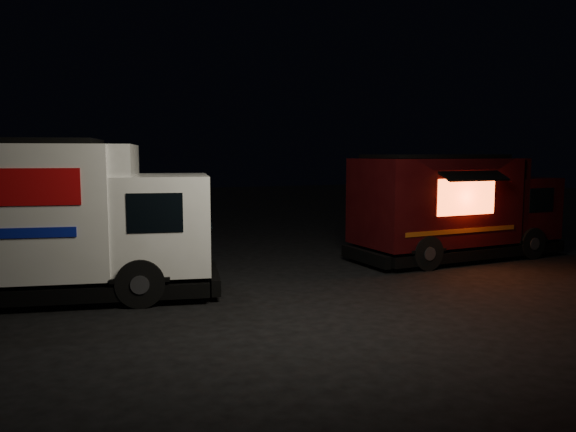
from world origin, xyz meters
The scene contains 3 objects.
ground centered at (0.00, 0.00, 0.00)m, with size 80.00×80.00×0.00m, color black.
white_truck centered at (-5.18, 0.61, 1.77)m, with size 7.81×2.66×3.54m, color white, non-canonical shape.
red_truck centered at (6.59, 1.24, 1.60)m, with size 6.87×2.53×3.20m, color #34090A, non-canonical shape.
Camera 1 is at (-4.58, -12.85, 3.21)m, focal length 35.00 mm.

